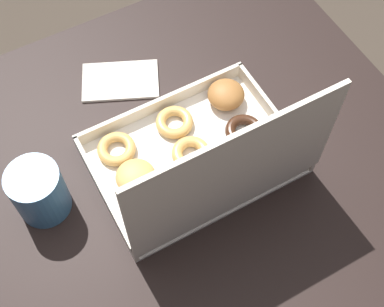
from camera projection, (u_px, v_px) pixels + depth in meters
ground_plane at (184, 279)px, 1.61m from camera, size 8.00×8.00×0.00m
dining_table at (180, 192)px, 1.09m from camera, size 0.95×0.84×0.71m
donut_box at (199, 158)px, 0.95m from camera, size 0.37×0.27×0.27m
coffee_mug at (39, 191)px, 0.91m from camera, size 0.09×0.09×0.11m
paper_napkin at (120, 81)px, 1.09m from camera, size 0.18×0.15×0.01m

